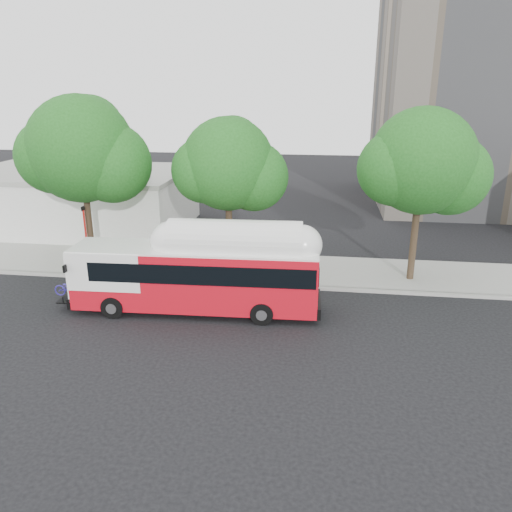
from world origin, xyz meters
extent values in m
plane|color=black|center=(0.00, 0.00, 0.00)|extent=(120.00, 120.00, 0.00)
cube|color=gray|center=(0.00, 6.50, 0.07)|extent=(60.00, 5.00, 0.15)
cube|color=gray|center=(0.00, 3.90, 0.07)|extent=(60.00, 0.30, 0.15)
cube|color=maroon|center=(-3.00, 3.90, 0.08)|extent=(10.00, 0.32, 0.16)
cylinder|color=#2D2116|center=(-9.00, 5.50, 3.04)|extent=(0.36, 0.36, 6.08)
sphere|color=#195017|center=(-9.00, 5.50, 6.84)|extent=(5.80, 5.80, 5.80)
sphere|color=#195017|center=(-7.41, 5.70, 6.08)|extent=(4.35, 4.35, 4.35)
cylinder|color=#2D2116|center=(-1.00, 6.00, 2.72)|extent=(0.36, 0.36, 5.44)
sphere|color=#195017|center=(-1.00, 6.00, 6.12)|extent=(5.00, 5.00, 5.00)
sphere|color=#195017|center=(0.38, 6.20, 5.44)|extent=(3.75, 3.75, 3.75)
cylinder|color=#2D2116|center=(9.00, 5.80, 2.88)|extent=(0.36, 0.36, 5.76)
sphere|color=#195017|center=(9.00, 5.80, 6.48)|extent=(5.40, 5.40, 5.40)
sphere|color=#195017|center=(10.48, 6.00, 5.76)|extent=(4.05, 4.05, 4.05)
cube|color=silver|center=(-14.00, 14.00, 2.00)|extent=(16.00, 10.00, 4.00)
cube|color=gray|center=(-14.00, 14.00, 4.10)|extent=(16.20, 10.20, 0.30)
cube|color=red|center=(-1.55, 0.48, 1.68)|extent=(11.29, 2.81, 2.71)
cube|color=black|center=(-1.08, 0.50, 2.24)|extent=(10.17, 2.83, 0.89)
cube|color=white|center=(-1.55, 0.48, 3.07)|extent=(11.28, 2.74, 0.09)
cube|color=white|center=(0.32, 0.54, 3.32)|extent=(6.04, 2.07, 0.51)
cube|color=black|center=(-7.66, 0.27, 0.47)|extent=(0.80, 1.71, 0.06)
imported|color=#2D2097|center=(-7.66, 0.27, 0.92)|extent=(0.61, 1.62, 0.84)
cylinder|color=red|center=(-8.78, 4.54, 1.84)|extent=(0.11, 0.11, 3.68)
cube|color=black|center=(-8.78, 4.54, 3.77)|extent=(0.05, 0.37, 0.23)
camera|label=1|loc=(4.11, -20.42, 9.95)|focal=35.00mm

